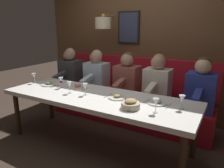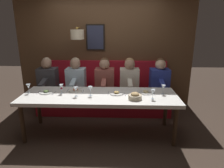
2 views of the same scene
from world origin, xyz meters
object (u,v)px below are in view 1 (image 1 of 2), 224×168
(diner_middle, at_px, (127,77))
(wine_glass_2, at_px, (61,80))
(dining_table, at_px, (96,100))
(diner_farthest, at_px, (70,70))
(wine_glass_3, at_px, (156,103))
(bread_bowl, at_px, (131,104))
(diner_far, at_px, (96,73))
(diner_near, at_px, (157,81))
(wine_glass_4, at_px, (34,76))
(wine_glass_0, at_px, (70,85))
(diner_nearest, at_px, (201,87))
(wine_glass_1, at_px, (85,87))
(wine_glass_5, at_px, (182,99))

(diner_middle, height_order, wine_glass_2, diner_middle)
(dining_table, relative_size, diner_farthest, 3.39)
(wine_glass_3, bearing_deg, bread_bowl, 93.23)
(diner_middle, relative_size, bread_bowl, 3.60)
(dining_table, relative_size, diner_far, 3.39)
(diner_near, height_order, wine_glass_4, diner_near)
(diner_far, relative_size, wine_glass_0, 4.82)
(diner_far, relative_size, diner_farthest, 1.00)
(diner_nearest, distance_m, wine_glass_4, 2.59)
(bread_bowl, bearing_deg, diner_farthest, 59.23)
(wine_glass_4, bearing_deg, diner_far, -38.23)
(wine_glass_3, bearing_deg, dining_table, 78.90)
(wine_glass_1, bearing_deg, wine_glass_0, 98.89)
(wine_glass_3, xyz_separation_m, wine_glass_4, (0.22, 2.13, 0.00))
(diner_middle, relative_size, wine_glass_5, 4.82)
(diner_near, relative_size, diner_farthest, 1.00)
(diner_middle, distance_m, bread_bowl, 1.21)
(wine_glass_1, bearing_deg, diner_near, -37.05)
(wine_glass_2, relative_size, wine_glass_3, 1.00)
(dining_table, xyz_separation_m, wine_glass_2, (0.05, 0.67, 0.18))
(diner_middle, bearing_deg, wine_glass_0, 156.76)
(diner_farthest, xyz_separation_m, wine_glass_0, (-0.97, -0.82, 0.04))
(wine_glass_2, bearing_deg, diner_nearest, -65.94)
(diner_middle, distance_m, diner_farthest, 1.23)
(wine_glass_4, relative_size, wine_glass_5, 1.00)
(diner_nearest, relative_size, diner_middle, 1.00)
(wine_glass_1, distance_m, wine_glass_3, 1.04)
(wine_glass_2, relative_size, wine_glass_5, 1.00)
(bread_bowl, bearing_deg, diner_far, 47.89)
(diner_nearest, height_order, diner_far, same)
(diner_near, xyz_separation_m, wine_glass_2, (-0.83, 1.23, 0.04))
(wine_glass_0, relative_size, wine_glass_3, 1.00)
(wine_glass_3, xyz_separation_m, bread_bowl, (-0.02, 0.29, -0.07))
(diner_far, bearing_deg, diner_near, -90.00)
(diner_near, xyz_separation_m, wine_glass_1, (-0.93, 0.70, 0.04))
(dining_table, relative_size, wine_glass_4, 16.33)
(diner_nearest, distance_m, diner_middle, 1.17)
(wine_glass_3, bearing_deg, diner_middle, 39.01)
(wine_glass_4, bearing_deg, diner_farthest, -3.22)
(diner_far, distance_m, diner_farthest, 0.61)
(diner_near, bearing_deg, wine_glass_5, -145.79)
(dining_table, distance_m, wine_glass_0, 0.43)
(wine_glass_2, bearing_deg, diner_farthest, 32.61)
(diner_far, xyz_separation_m, wine_glass_2, (-0.83, 0.08, 0.04))
(wine_glass_5, height_order, bread_bowl, wine_glass_5)
(diner_near, relative_size, bread_bowl, 3.60)
(wine_glass_0, distance_m, wine_glass_2, 0.31)
(dining_table, relative_size, bread_bowl, 12.18)
(wine_glass_0, xyz_separation_m, wine_glass_1, (0.04, -0.24, 0.00))
(diner_farthest, bearing_deg, wine_glass_5, -109.25)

